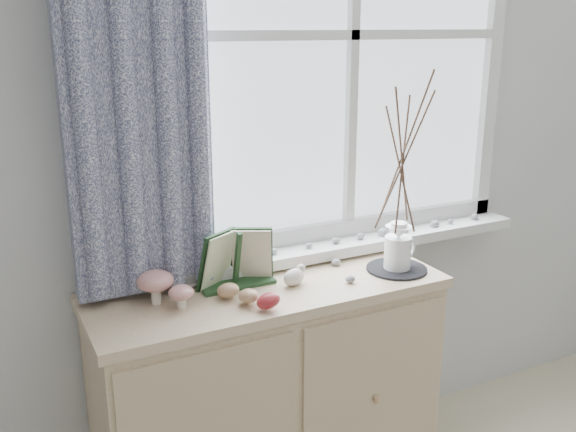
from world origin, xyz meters
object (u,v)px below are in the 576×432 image
(sideboard, at_px, (270,398))
(twig_pitcher, at_px, (403,157))
(botanical_book, at_px, (239,259))
(toadstool_cluster, at_px, (162,285))

(sideboard, bearing_deg, twig_pitcher, -8.47)
(botanical_book, relative_size, toadstool_cluster, 1.73)
(sideboard, distance_m, toadstool_cluster, 0.61)
(sideboard, bearing_deg, botanical_book, 162.08)
(sideboard, height_order, toadstool_cluster, toadstool_cluster)
(toadstool_cluster, relative_size, twig_pitcher, 0.24)
(botanical_book, relative_size, twig_pitcher, 0.41)
(botanical_book, bearing_deg, twig_pitcher, -11.11)
(sideboard, relative_size, twig_pitcher, 1.69)
(botanical_book, bearing_deg, sideboard, -18.98)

